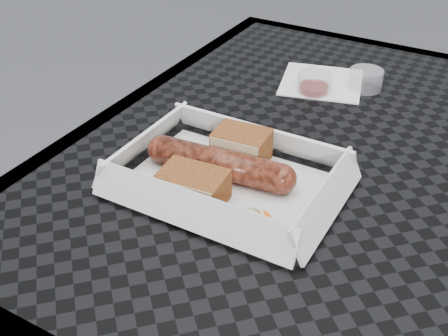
# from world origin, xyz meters

# --- Properties ---
(patio_table) EXTENTS (0.80, 0.80, 0.74)m
(patio_table) POSITION_xyz_m (0.00, 0.00, 0.67)
(patio_table) COLOR black
(patio_table) RESTS_ON ground
(food_tray) EXTENTS (0.22, 0.15, 0.00)m
(food_tray) POSITION_xyz_m (-0.16, -0.12, 0.75)
(food_tray) COLOR white
(food_tray) RESTS_ON patio_table
(bratwurst) EXTENTS (0.18, 0.05, 0.03)m
(bratwurst) POSITION_xyz_m (-0.17, -0.11, 0.77)
(bratwurst) COLOR maroon
(bratwurst) RESTS_ON food_tray
(bread_near) EXTENTS (0.07, 0.05, 0.04)m
(bread_near) POSITION_xyz_m (-0.17, -0.07, 0.77)
(bread_near) COLOR brown
(bread_near) RESTS_ON food_tray
(bread_far) EXTENTS (0.07, 0.05, 0.04)m
(bread_far) POSITION_xyz_m (-0.18, -0.17, 0.77)
(bread_far) COLOR brown
(bread_far) RESTS_ON food_tray
(veg_garnish) EXTENTS (0.03, 0.03, 0.00)m
(veg_garnish) POSITION_xyz_m (-0.11, -0.17, 0.75)
(veg_garnish) COLOR #F15E0A
(veg_garnish) RESTS_ON food_tray
(napkin) EXTENTS (0.15, 0.15, 0.00)m
(napkin) POSITION_xyz_m (-0.17, 0.19, 0.75)
(napkin) COLOR white
(napkin) RESTS_ON patio_table
(condiment_cup_sauce) EXTENTS (0.05, 0.05, 0.03)m
(condiment_cup_sauce) POSITION_xyz_m (-0.16, 0.15, 0.76)
(condiment_cup_sauce) COLOR maroon
(condiment_cup_sauce) RESTS_ON patio_table
(condiment_cup_empty) EXTENTS (0.05, 0.05, 0.03)m
(condiment_cup_empty) POSITION_xyz_m (-0.10, 0.20, 0.76)
(condiment_cup_empty) COLOR silver
(condiment_cup_empty) RESTS_ON patio_table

